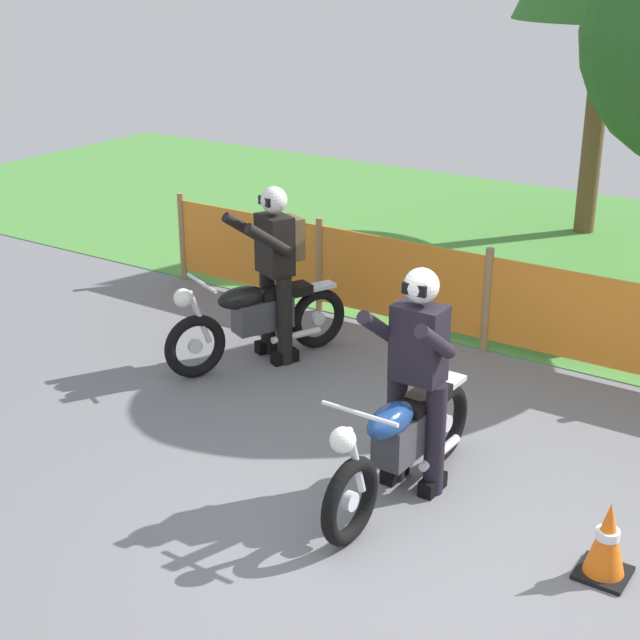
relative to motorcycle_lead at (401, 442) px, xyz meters
The scene contains 7 objects.
ground 0.66m from the motorcycle_lead, 42.74° to the right, with size 24.00×24.00×0.02m, color slate.
barrier_fence 2.85m from the motorcycle_lead, 83.08° to the left, with size 9.85×0.08×1.05m.
motorcycle_lead is the anchor object (origin of this frame).
motorcycle_trailing 2.69m from the motorcycle_lead, 149.55° to the left, with size 0.94×1.81×0.92m.
rider_lead 0.50m from the motorcycle_lead, 89.65° to the left, with size 0.55×0.56×1.69m.
rider_trailing 2.77m from the motorcycle_lead, 145.14° to the left, with size 0.69×0.78×1.69m.
traffic_cone 1.54m from the motorcycle_lead, ahead, with size 0.32×0.32×0.53m.
Camera 1 is at (2.47, -4.93, 3.71)m, focal length 53.21 mm.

